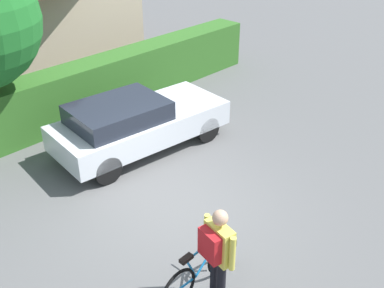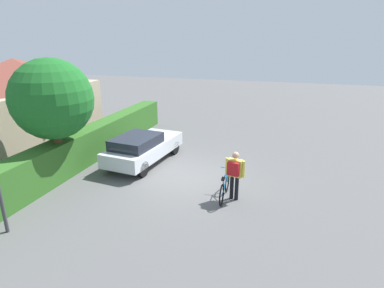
% 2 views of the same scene
% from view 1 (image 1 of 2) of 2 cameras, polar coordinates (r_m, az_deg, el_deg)
% --- Properties ---
extents(ground_plane, '(60.00, 60.00, 0.00)m').
position_cam_1_polar(ground_plane, '(9.18, -2.15, -7.97)').
color(ground_plane, '#565656').
extents(hedge_row, '(14.67, 0.90, 1.44)m').
position_cam_1_polar(hedge_row, '(12.21, -18.03, 4.66)').
color(hedge_row, '#2F6322').
rests_on(hedge_row, ground).
extents(house_distant, '(7.83, 4.71, 4.30)m').
position_cam_1_polar(house_distant, '(16.23, -22.14, 15.62)').
color(house_distant, tan).
rests_on(house_distant, ground).
extents(parked_car_near, '(4.32, 2.16, 1.34)m').
position_cam_1_polar(parked_car_near, '(10.82, -6.95, 2.66)').
color(parked_car_near, silver).
rests_on(parked_car_near, ground).
extents(bicycle, '(1.76, 0.50, 0.92)m').
position_cam_1_polar(bicycle, '(7.38, 1.18, -15.31)').
color(bicycle, black).
rests_on(bicycle, ground).
extents(person_rider, '(0.42, 0.67, 1.71)m').
position_cam_1_polar(person_rider, '(6.77, 3.14, -12.87)').
color(person_rider, black).
rests_on(person_rider, ground).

